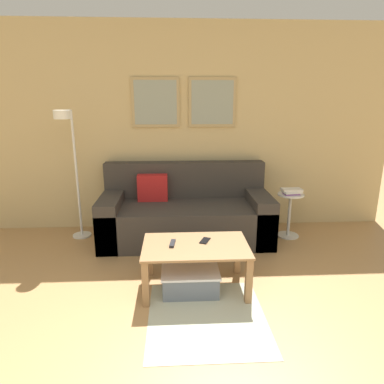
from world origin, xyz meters
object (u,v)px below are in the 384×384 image
(storage_bin, at_px, (190,279))
(floor_lamp, at_px, (70,156))
(couch, at_px, (185,214))
(coffee_table, at_px, (196,253))
(remote_control, at_px, (173,243))
(book_stack, at_px, (292,191))
(side_table, at_px, (290,211))
(cell_phone, at_px, (205,241))

(storage_bin, distance_m, floor_lamp, 1.94)
(couch, relative_size, coffee_table, 2.15)
(coffee_table, height_order, remote_control, remote_control)
(floor_lamp, distance_m, book_stack, 2.60)
(storage_bin, height_order, remote_control, remote_control)
(storage_bin, relative_size, book_stack, 2.04)
(side_table, distance_m, book_stack, 0.26)
(side_table, bearing_deg, coffee_table, -137.00)
(book_stack, bearing_deg, coffee_table, -137.32)
(cell_phone, bearing_deg, floor_lamp, 167.60)
(cell_phone, bearing_deg, storage_bin, -118.19)
(floor_lamp, bearing_deg, remote_control, -43.53)
(coffee_table, xyz_separation_m, book_stack, (1.23, 1.13, 0.24))
(side_table, xyz_separation_m, book_stack, (0.00, -0.01, 0.25))
(couch, height_order, storage_bin, couch)
(couch, xyz_separation_m, book_stack, (1.28, -0.03, 0.27))
(side_table, xyz_separation_m, cell_phone, (-1.13, -1.06, 0.10))
(storage_bin, height_order, floor_lamp, floor_lamp)
(couch, bearing_deg, side_table, -1.01)
(coffee_table, relative_size, side_table, 1.70)
(coffee_table, distance_m, storage_bin, 0.24)
(couch, distance_m, floor_lamp, 1.48)
(storage_bin, xyz_separation_m, remote_control, (-0.15, 0.05, 0.32))
(book_stack, bearing_deg, couch, 178.54)
(couch, bearing_deg, coffee_table, -87.55)
(book_stack, bearing_deg, remote_control, -142.12)
(coffee_table, xyz_separation_m, side_table, (1.22, 1.14, -0.02))
(coffee_table, height_order, side_table, side_table)
(floor_lamp, bearing_deg, coffee_table, -39.40)
(couch, height_order, cell_phone, couch)
(cell_phone, bearing_deg, remote_control, -145.35)
(floor_lamp, bearing_deg, couch, 3.07)
(floor_lamp, height_order, book_stack, floor_lamp)
(floor_lamp, distance_m, remote_control, 1.67)
(coffee_table, distance_m, cell_phone, 0.14)
(storage_bin, relative_size, cell_phone, 3.59)
(coffee_table, xyz_separation_m, remote_control, (-0.20, 0.02, 0.09))
(side_table, distance_m, cell_phone, 1.56)
(coffee_table, height_order, floor_lamp, floor_lamp)
(couch, height_order, coffee_table, couch)
(couch, relative_size, remote_control, 13.23)
(coffee_table, bearing_deg, side_table, 43.00)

